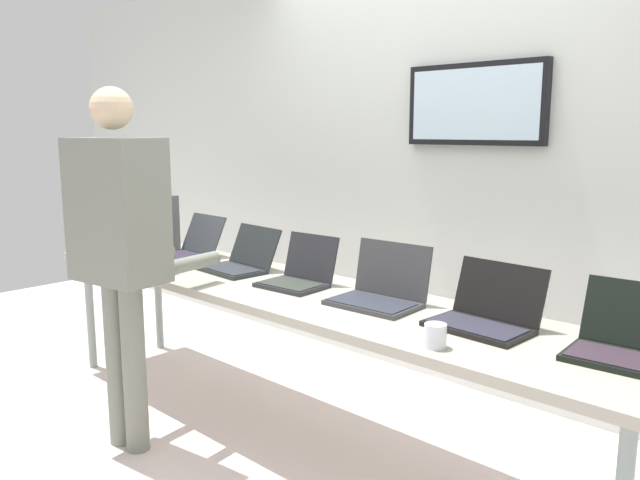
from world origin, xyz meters
name	(u,v)px	position (x,y,z in m)	size (l,w,h in m)	color
ground	(296,437)	(0.00, 0.00, -0.02)	(8.00, 8.00, 0.04)	silver
back_wall	(430,160)	(0.01, 1.13, 1.33)	(8.00, 0.11, 2.64)	silver
workbench	(295,298)	(0.00, 0.00, 0.71)	(3.41, 0.70, 0.75)	#ADA796
equipment_box	(137,223)	(-1.45, 0.02, 0.93)	(0.41, 0.37, 0.35)	#575A5B
laptop_station_0	(189,248)	(-1.01, 0.10, 0.81)	(0.34, 0.37, 0.24)	#35393E
laptop_station_1	(240,261)	(-0.50, 0.08, 0.81)	(0.38, 0.35, 0.23)	#222728
laptop_station_2	(299,274)	(-0.03, 0.06, 0.81)	(0.33, 0.32, 0.24)	#28282D
laptop_station_3	(380,290)	(0.46, 0.07, 0.81)	(0.39, 0.32, 0.26)	#3A3A3D
laptop_station_4	(486,313)	(0.97, 0.08, 0.81)	(0.39, 0.33, 0.24)	black
laptop_station_5	(621,341)	(1.46, 0.10, 0.81)	(0.33, 0.33, 0.24)	black
person	(120,236)	(-0.51, -0.62, 1.03)	(0.50, 0.63, 1.70)	gray
coffee_mug	(435,336)	(0.95, -0.25, 0.80)	(0.08, 0.08, 0.09)	white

